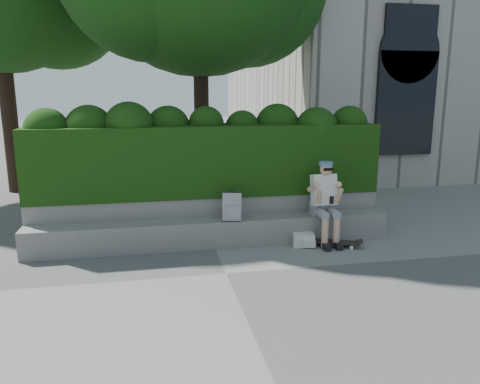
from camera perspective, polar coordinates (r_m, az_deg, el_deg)
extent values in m
plane|color=slate|center=(6.71, -1.70, -9.89)|extent=(80.00, 80.00, 0.00)
cube|color=gray|center=(7.80, -3.25, -4.95)|extent=(6.00, 0.45, 0.45)
cube|color=gray|center=(8.21, -3.74, -2.98)|extent=(6.00, 0.50, 0.75)
cube|color=black|center=(8.23, -4.04, 3.99)|extent=(6.00, 1.00, 1.20)
cylinder|color=black|center=(10.88, -4.66, 7.30)|extent=(0.34, 0.34, 3.19)
cylinder|color=black|center=(13.10, -26.15, 6.80)|extent=(0.38, 0.38, 3.13)
cube|color=gray|center=(8.12, 9.91, -1.96)|extent=(0.36, 0.26, 0.22)
cube|color=silver|center=(7.98, 10.18, 0.28)|extent=(0.40, 0.32, 0.55)
sphere|color=tan|center=(7.85, 10.47, 2.75)|extent=(0.21, 0.21, 0.21)
cylinder|color=slate|center=(7.86, 10.44, 3.42)|extent=(0.23, 0.23, 0.06)
cube|color=black|center=(7.69, 11.10, -0.98)|extent=(0.07, 0.02, 0.13)
cylinder|color=tan|center=(7.78, 10.30, -5.03)|extent=(0.11, 0.11, 0.47)
cylinder|color=tan|center=(7.85, 11.67, -4.92)|extent=(0.11, 0.11, 0.47)
cube|color=black|center=(7.79, 10.41, -6.53)|extent=(0.10, 0.26, 0.10)
cube|color=black|center=(7.86, 11.78, -6.41)|extent=(0.10, 0.26, 0.10)
cube|color=black|center=(7.94, 11.28, -5.97)|extent=(0.87, 0.52, 0.02)
cylinder|color=silver|center=(7.87, 9.07, -6.42)|extent=(0.07, 0.05, 0.06)
cylinder|color=silver|center=(8.04, 9.13, -6.02)|extent=(0.07, 0.05, 0.06)
cylinder|color=silver|center=(7.88, 13.44, -6.60)|extent=(0.07, 0.05, 0.06)
cylinder|color=silver|center=(8.05, 13.40, -6.19)|extent=(0.07, 0.05, 0.06)
cube|color=#B1B1B6|center=(7.63, -0.97, -1.82)|extent=(0.34, 0.23, 0.45)
cube|color=beige|center=(7.87, 7.73, -5.76)|extent=(0.38, 0.29, 0.22)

